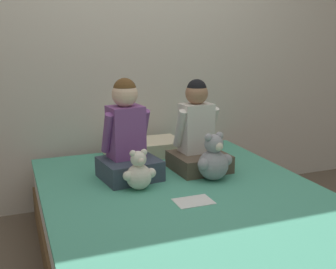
{
  "coord_description": "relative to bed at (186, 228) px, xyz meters",
  "views": [
    {
      "loc": [
        -0.93,
        -2.13,
        1.37
      ],
      "look_at": [
        0.0,
        0.3,
        0.73
      ],
      "focal_mm": 45.0,
      "sensor_mm": 36.0,
      "label": 1
    }
  ],
  "objects": [
    {
      "name": "wall_behind_bed",
      "position": [
        0.0,
        1.12,
        1.03
      ],
      "size": [
        8.0,
        0.06,
        2.5
      ],
      "color": "beige",
      "rests_on": "ground_plane"
    },
    {
      "name": "teddy_bear_held_by_left_child",
      "position": [
        -0.24,
        0.15,
        0.33
      ],
      "size": [
        0.2,
        0.15,
        0.24
      ],
      "rotation": [
        0.0,
        0.0,
        0.03
      ],
      "color": "silver",
      "rests_on": "bed"
    },
    {
      "name": "child_on_right",
      "position": [
        0.24,
        0.38,
        0.46
      ],
      "size": [
        0.37,
        0.36,
        0.61
      ],
      "rotation": [
        0.0,
        0.0,
        0.06
      ],
      "color": "brown",
      "rests_on": "bed"
    },
    {
      "name": "pillow_at_headboard",
      "position": [
        0.0,
        0.82,
        0.28
      ],
      "size": [
        0.56,
        0.32,
        0.11
      ],
      "color": "beige",
      "rests_on": "bed"
    },
    {
      "name": "sign_card",
      "position": [
        -0.02,
        -0.15,
        0.23
      ],
      "size": [
        0.21,
        0.15,
        0.0
      ],
      "color": "white",
      "rests_on": "bed"
    },
    {
      "name": "child_on_left",
      "position": [
        -0.25,
        0.38,
        0.48
      ],
      "size": [
        0.39,
        0.37,
        0.64
      ],
      "rotation": [
        0.0,
        0.0,
        0.14
      ],
      "color": "#384251",
      "rests_on": "bed"
    },
    {
      "name": "teddy_bear_held_by_right_child",
      "position": [
        0.25,
        0.14,
        0.36
      ],
      "size": [
        0.25,
        0.19,
        0.31
      ],
      "rotation": [
        0.0,
        0.0,
        0.19
      ],
      "color": "#939399",
      "rests_on": "bed"
    },
    {
      "name": "ground_plane",
      "position": [
        0.0,
        0.0,
        -0.22
      ],
      "size": [
        14.0,
        14.0,
        0.0
      ],
      "primitive_type": "plane",
      "color": "brown"
    },
    {
      "name": "bed",
      "position": [
        0.0,
        0.0,
        0.0
      ],
      "size": [
        1.64,
        2.02,
        0.45
      ],
      "color": "brown",
      "rests_on": "ground_plane"
    }
  ]
}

